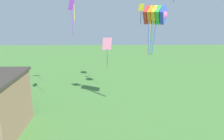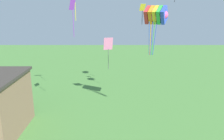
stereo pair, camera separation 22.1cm
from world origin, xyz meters
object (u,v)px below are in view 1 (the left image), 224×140
at_px(kite_rainbow_parafoil, 155,15).
at_px(kite_pink_diamond, 107,46).
at_px(kite_yellow_diamond, 141,10).
at_px(kite_purple_streamer, 72,8).

relative_size(kite_rainbow_parafoil, kite_pink_diamond, 1.22).
bearing_deg(kite_yellow_diamond, kite_pink_diamond, -171.25).
relative_size(kite_pink_diamond, kite_purple_streamer, 1.00).
height_order(kite_rainbow_parafoil, kite_pink_diamond, kite_rainbow_parafoil).
distance_m(kite_pink_diamond, kite_purple_streamer, 6.24).
distance_m(kite_rainbow_parafoil, kite_purple_streamer, 7.32).
bearing_deg(kite_rainbow_parafoil, kite_yellow_diamond, 96.44).
bearing_deg(kite_yellow_diamond, kite_purple_streamer, -147.84).
relative_size(kite_rainbow_parafoil, kite_purple_streamer, 1.22).
height_order(kite_pink_diamond, kite_yellow_diamond, kite_yellow_diamond).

